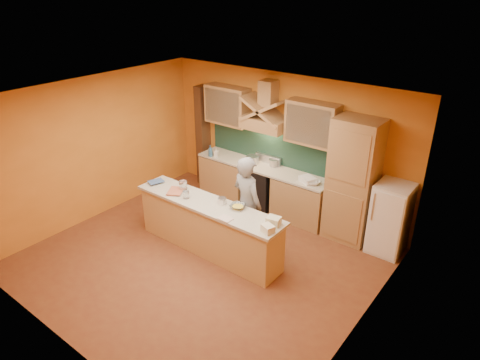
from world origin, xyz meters
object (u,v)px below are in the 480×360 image
Objects in this scene: person at (247,204)px; mixing_bowl at (238,206)px; fridge at (390,219)px; stove at (262,187)px; kitchen_scale at (222,201)px.

mixing_bowl is (0.04, -0.31, 0.10)m from person.
person reaches higher than fridge.
fridge is 5.11× the size of mixing_bowl.
mixing_bowl is (0.71, -1.73, 0.53)m from stove.
fridge reaches higher than mixing_bowl.
kitchen_scale is (0.41, -1.77, 0.54)m from stove.
kitchen_scale is (-0.26, -0.36, 0.11)m from person.
fridge is 2.66m from mixing_bowl.
stove is at bearing 180.00° from fridge.
stove is 8.17× the size of kitchen_scale.
fridge is (2.70, 0.00, 0.20)m from stove.
fridge is 2.92m from kitchen_scale.
kitchen_scale is at bearing -142.27° from fridge.
fridge is at bearing 35.43° from kitchen_scale.
fridge is at bearing 0.00° from stove.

